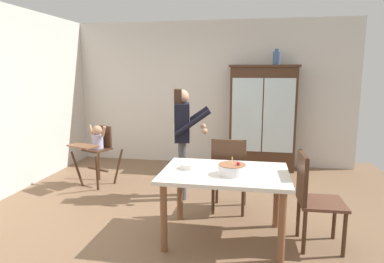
{
  "coord_description": "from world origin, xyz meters",
  "views": [
    {
      "loc": [
        0.83,
        -3.84,
        1.76
      ],
      "look_at": [
        -0.01,
        0.7,
        0.95
      ],
      "focal_mm": 31.89,
      "sensor_mm": 36.0,
      "label": 1
    }
  ],
  "objects": [
    {
      "name": "ground_plane",
      "position": [
        0.0,
        0.0,
        0.0
      ],
      "size": [
        6.24,
        6.24,
        0.0
      ],
      "primitive_type": "plane",
      "color": "brown"
    },
    {
      "name": "wall_back",
      "position": [
        0.0,
        2.63,
        1.35
      ],
      "size": [
        5.32,
        0.06,
        2.7
      ],
      "primitive_type": "cube",
      "color": "beige",
      "rests_on": "ground_plane"
    },
    {
      "name": "china_cabinet",
      "position": [
        0.97,
        2.37,
        0.95
      ],
      "size": [
        1.21,
        0.48,
        1.88
      ],
      "color": "#422819",
      "rests_on": "ground_plane"
    },
    {
      "name": "ceramic_vase",
      "position": [
        1.18,
        2.37,
        2.0
      ],
      "size": [
        0.13,
        0.13,
        0.27
      ],
      "color": "#3D567F",
      "rests_on": "china_cabinet"
    },
    {
      "name": "high_chair_with_toddler",
      "position": [
        -1.55,
        0.97,
        0.65
      ],
      "size": [
        0.75,
        0.82,
        0.95
      ],
      "rotation": [
        0.0,
        0.0,
        -0.38
      ],
      "color": "#422819",
      "rests_on": "ground_plane"
    },
    {
      "name": "adult_person",
      "position": [
        -0.13,
        0.68,
        0.97
      ],
      "size": [
        0.57,
        0.56,
        1.53
      ],
      "rotation": [
        0.0,
        0.0,
        1.77
      ],
      "color": "#47474C",
      "rests_on": "ground_plane"
    },
    {
      "name": "dining_table",
      "position": [
        0.55,
        -0.42,
        0.64
      ],
      "size": [
        1.31,
        0.93,
        0.74
      ],
      "color": "silver",
      "rests_on": "ground_plane"
    },
    {
      "name": "birthday_cake",
      "position": [
        0.63,
        -0.52,
        0.79
      ],
      "size": [
        0.28,
        0.28,
        0.19
      ],
      "color": "white",
      "rests_on": "dining_table"
    },
    {
      "name": "serving_bowl",
      "position": [
        0.16,
        -0.39,
        0.77
      ],
      "size": [
        0.18,
        0.18,
        0.05
      ],
      "primitive_type": "cylinder",
      "color": "silver",
      "rests_on": "dining_table"
    },
    {
      "name": "dining_chair_far_side",
      "position": [
        0.54,
        0.26,
        0.56
      ],
      "size": [
        0.45,
        0.45,
        0.96
      ],
      "rotation": [
        0.0,
        0.0,
        3.12
      ],
      "color": "#422819",
      "rests_on": "ground_plane"
    },
    {
      "name": "dining_chair_right_end",
      "position": [
        1.42,
        -0.42,
        0.56
      ],
      "size": [
        0.46,
        0.46,
        0.96
      ],
      "rotation": [
        0.0,
        0.0,
        1.61
      ],
      "color": "#422819",
      "rests_on": "ground_plane"
    }
  ]
}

